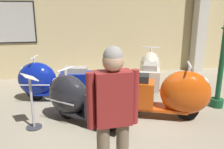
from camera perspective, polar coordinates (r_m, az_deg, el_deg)
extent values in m
plane|color=gray|center=(4.52, 0.47, -11.74)|extent=(60.00, 60.00, 0.00)
cube|color=#CCB784|center=(7.57, -5.53, 14.67)|extent=(18.00, 0.20, 3.93)
cube|color=black|center=(7.53, -22.41, 11.68)|extent=(1.10, 0.03, 1.21)
cube|color=#B2B2AD|center=(7.51, -22.43, 11.68)|extent=(1.02, 0.01, 1.13)
cube|color=beige|center=(8.47, 20.95, 13.84)|extent=(0.36, 0.36, 3.93)
cylinder|color=black|center=(5.80, -18.04, -3.95)|extent=(0.43, 0.17, 0.42)
cylinder|color=silver|center=(5.80, -18.04, -3.95)|extent=(0.21, 0.14, 0.19)
cylinder|color=black|center=(5.58, -8.18, -4.12)|extent=(0.43, 0.17, 0.42)
cylinder|color=silver|center=(5.58, -8.18, -4.12)|extent=(0.21, 0.14, 0.19)
cube|color=navy|center=(5.68, -13.20, -4.25)|extent=(1.06, 0.58, 0.05)
ellipsoid|color=navy|center=(5.70, -17.79, -1.11)|extent=(0.98, 0.72, 0.80)
cube|color=navy|center=(5.51, -8.71, -1.84)|extent=(0.79, 0.56, 0.46)
cube|color=gray|center=(5.43, -8.84, 1.13)|extent=(0.56, 0.39, 0.13)
sphere|color=silver|center=(5.74, -20.79, 1.01)|extent=(0.16, 0.16, 0.16)
cylinder|color=silver|center=(5.62, -18.40, 2.49)|extent=(0.05, 0.05, 0.30)
cylinder|color=silver|center=(5.59, -18.53, 3.96)|extent=(0.13, 0.46, 0.03)
cube|color=silver|center=(5.47, -18.57, -2.45)|extent=(0.70, 0.16, 0.03)
cylinder|color=black|center=(4.71, -10.99, -8.11)|extent=(0.36, 0.34, 0.41)
cylinder|color=silver|center=(4.71, -10.99, -8.11)|extent=(0.20, 0.20, 0.19)
cylinder|color=black|center=(4.19, -0.59, -10.95)|extent=(0.36, 0.34, 0.41)
cylinder|color=silver|center=(4.19, -0.59, -10.95)|extent=(0.20, 0.20, 0.19)
cube|color=black|center=(4.44, -6.11, -9.72)|extent=(0.97, 0.93, 0.05)
ellipsoid|color=black|center=(4.57, -10.68, -4.88)|extent=(1.00, 0.97, 0.78)
cube|color=black|center=(4.11, -1.10, -8.00)|extent=(0.80, 0.77, 0.45)
cube|color=silver|center=(4.00, -1.12, -4.22)|extent=(0.56, 0.54, 0.12)
sphere|color=silver|center=(4.69, -13.51, -1.75)|extent=(0.15, 0.15, 0.15)
cylinder|color=silver|center=(4.48, -11.21, -0.50)|extent=(0.05, 0.05, 0.29)
cylinder|color=silver|center=(4.44, -11.31, 1.28)|extent=(0.33, 0.36, 0.03)
cube|color=silver|center=(4.41, -12.86, -6.51)|extent=(0.52, 0.47, 0.02)
cylinder|color=black|center=(4.80, 17.80, -7.89)|extent=(0.45, 0.26, 0.45)
cylinder|color=silver|center=(4.80, 17.80, -7.89)|extent=(0.23, 0.18, 0.20)
cylinder|color=black|center=(4.78, 4.85, -7.27)|extent=(0.45, 0.26, 0.45)
cylinder|color=silver|center=(4.78, 4.85, -7.27)|extent=(0.23, 0.18, 0.20)
cube|color=#C6470F|center=(4.77, 11.32, -7.88)|extent=(1.14, 0.79, 0.06)
ellipsoid|color=#C6470F|center=(4.68, 17.43, -4.25)|extent=(1.10, 0.91, 0.86)
cube|color=#C6470F|center=(4.68, 5.47, -4.50)|extent=(0.88, 0.71, 0.50)
cube|color=black|center=(4.58, 5.57, -0.79)|extent=(0.62, 0.50, 0.14)
sphere|color=silver|center=(4.65, 21.54, -1.67)|extent=(0.17, 0.17, 0.17)
cylinder|color=silver|center=(4.57, 18.25, 0.39)|extent=(0.05, 0.05, 0.32)
cylinder|color=silver|center=(4.53, 18.42, 2.32)|extent=(0.23, 0.47, 0.04)
cube|color=silver|center=(4.96, 17.04, -3.75)|extent=(0.70, 0.31, 0.03)
cylinder|color=black|center=(6.76, 9.20, -0.56)|extent=(0.24, 0.44, 0.44)
cylinder|color=silver|center=(6.76, 9.20, -0.56)|extent=(0.17, 0.22, 0.20)
cylinder|color=black|center=(5.77, 9.11, -3.40)|extent=(0.24, 0.44, 0.44)
cylinder|color=silver|center=(5.77, 9.11, -3.40)|extent=(0.17, 0.22, 0.20)
cube|color=beige|center=(6.27, 9.15, -2.06)|extent=(0.75, 1.11, 0.05)
ellipsoid|color=beige|center=(6.63, 9.32, 1.91)|extent=(0.87, 1.07, 0.83)
cube|color=beige|center=(5.74, 9.22, -0.98)|extent=(0.68, 0.85, 0.48)
cube|color=gray|center=(5.66, 9.36, 2.01)|extent=(0.48, 0.60, 0.13)
sphere|color=silver|center=(6.88, 9.42, 4.36)|extent=(0.16, 0.16, 0.16)
cylinder|color=silver|center=(6.58, 9.46, 5.22)|extent=(0.05, 0.05, 0.31)
cylinder|color=silver|center=(6.56, 9.52, 6.54)|extent=(0.46, 0.21, 0.04)
cube|color=silver|center=(6.65, 6.89, 1.55)|extent=(0.28, 0.69, 0.03)
cylinder|color=#144728|center=(5.69, 24.17, -6.28)|extent=(0.28, 0.28, 0.18)
cylinder|color=#72604C|center=(2.85, 2.57, -17.71)|extent=(0.15, 0.15, 0.85)
cube|color=maroon|center=(2.53, 0.26, -5.79)|extent=(0.40, 0.23, 0.60)
cylinder|color=maroon|center=(2.60, 5.49, -5.49)|extent=(0.09, 0.09, 0.62)
cylinder|color=maroon|center=(2.49, -5.23, -6.51)|extent=(0.09, 0.09, 0.62)
sphere|color=tan|center=(2.41, 0.27, 3.32)|extent=(0.23, 0.23, 0.23)
sphere|color=gray|center=(2.40, 0.27, 4.52)|extent=(0.21, 0.21, 0.21)
cylinder|color=#333338|center=(4.58, -18.45, -12.07)|extent=(0.28, 0.28, 0.02)
cylinder|color=#A5A5AD|center=(4.39, -18.98, -6.61)|extent=(0.04, 0.04, 0.92)
cube|color=silver|center=(4.24, -19.54, -0.59)|extent=(0.33, 0.38, 0.12)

